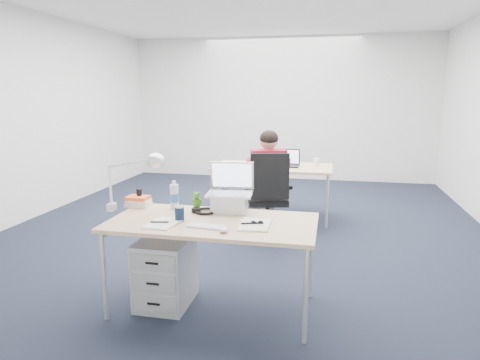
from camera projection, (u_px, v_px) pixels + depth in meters
name	position (u px, v px, depth m)	size (l,w,h in m)	color
floor	(246.00, 230.00, 5.43)	(7.00, 7.00, 0.00)	black
room	(246.00, 92.00, 5.09)	(6.02, 7.02, 2.80)	silver
desk_near	(212.00, 226.00, 3.32)	(1.60, 0.80, 0.73)	tan
desk_far	(272.00, 169.00, 5.83)	(1.60, 0.80, 0.73)	tan
office_chair	(268.00, 215.00, 5.03)	(0.81, 0.81, 1.05)	black
seated_person	(266.00, 183.00, 5.14)	(0.53, 0.77, 1.27)	#A91831
drawer_pedestal_near	(166.00, 271.00, 3.48)	(0.40, 0.50, 0.55)	#A7AAAD
drawer_pedestal_far	(229.00, 197.00, 5.99)	(0.40, 0.50, 0.55)	#A7AAAD
silver_laptop	(229.00, 188.00, 3.54)	(0.37, 0.29, 0.40)	silver
wireless_keyboard	(205.00, 226.00, 3.15)	(0.26, 0.11, 0.01)	white
computer_mouse	(224.00, 229.00, 3.04)	(0.06, 0.10, 0.04)	white
headphones	(206.00, 210.00, 3.53)	(0.25, 0.19, 0.04)	black
can_koozie	(180.00, 213.00, 3.30)	(0.07, 0.07, 0.12)	#121E39
water_bottle	(174.00, 195.00, 3.64)	(0.08, 0.08, 0.24)	silver
bear_figurine	(197.00, 201.00, 3.62)	(0.08, 0.06, 0.16)	#28701D
book_stack	(138.00, 201.00, 3.72)	(0.20, 0.15, 0.09)	silver
cordless_phone	(139.00, 197.00, 3.74)	(0.04, 0.02, 0.15)	black
papers_left	(162.00, 224.00, 3.22)	(0.21, 0.29, 0.01)	#E3D183
papers_right	(253.00, 225.00, 3.19)	(0.22, 0.32, 0.01)	#E3D183
sunglasses	(257.00, 224.00, 3.19)	(0.10, 0.05, 0.02)	black
desk_lamp	(128.00, 181.00, 3.51)	(0.46, 0.17, 0.52)	silver
dark_laptop	(287.00, 158.00, 5.76)	(0.33, 0.32, 0.24)	black
far_cup	(316.00, 162.00, 5.77)	(0.08, 0.08, 0.11)	white
far_papers	(230.00, 164.00, 6.00)	(0.18, 0.26, 0.01)	white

